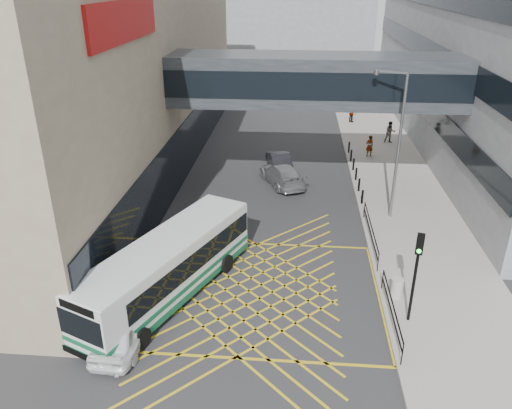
% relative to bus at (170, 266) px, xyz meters
% --- Properties ---
extents(ground, '(120.00, 120.00, 0.00)m').
position_rel_bus_xyz_m(ground, '(3.50, 0.61, -1.56)').
color(ground, '#333335').
extents(building_whsmith, '(24.17, 42.00, 16.00)m').
position_rel_bus_xyz_m(building_whsmith, '(-14.49, 16.61, 6.44)').
color(building_whsmith, gray).
rests_on(building_whsmith, ground).
extents(building_far, '(28.00, 16.00, 18.00)m').
position_rel_bus_xyz_m(building_far, '(1.50, 60.61, 7.44)').
color(building_far, gray).
rests_on(building_far, ground).
extents(skybridge, '(20.00, 4.10, 3.00)m').
position_rel_bus_xyz_m(skybridge, '(6.50, 12.61, 5.94)').
color(skybridge, '#2E3338').
rests_on(skybridge, ground).
extents(pavement, '(6.00, 54.00, 0.16)m').
position_rel_bus_xyz_m(pavement, '(12.50, 15.61, -1.48)').
color(pavement, '#A09B92').
rests_on(pavement, ground).
extents(box_junction, '(12.00, 9.00, 0.01)m').
position_rel_bus_xyz_m(box_junction, '(3.50, 0.61, -1.55)').
color(box_junction, gold).
rests_on(box_junction, ground).
extents(bus, '(6.31, 10.43, 2.90)m').
position_rel_bus_xyz_m(bus, '(0.00, 0.00, 0.00)').
color(bus, silver).
rests_on(bus, ground).
extents(car_white, '(2.11, 4.61, 1.44)m').
position_rel_bus_xyz_m(car_white, '(-1.00, -3.39, -0.84)').
color(car_white, white).
rests_on(car_white, ground).
extents(car_dark, '(2.60, 4.60, 1.36)m').
position_rel_bus_xyz_m(car_dark, '(4.19, 16.80, -0.88)').
color(car_dark, black).
rests_on(car_dark, ground).
extents(car_silver, '(3.85, 5.28, 1.51)m').
position_rel_bus_xyz_m(car_silver, '(4.54, 13.80, -0.80)').
color(car_silver, gray).
rests_on(car_silver, ground).
extents(traffic_light, '(0.33, 0.50, 4.21)m').
position_rel_bus_xyz_m(traffic_light, '(10.40, -1.23, 1.34)').
color(traffic_light, black).
rests_on(traffic_light, pavement).
extents(street_lamp, '(1.86, 0.99, 8.52)m').
position_rel_bus_xyz_m(street_lamp, '(11.07, 8.97, 3.46)').
color(street_lamp, slate).
rests_on(street_lamp, pavement).
extents(litter_bin, '(0.54, 0.54, 0.93)m').
position_rel_bus_xyz_m(litter_bin, '(10.19, 0.53, -0.93)').
color(litter_bin, '#ADA89E').
rests_on(litter_bin, pavement).
extents(kerb_railings, '(0.05, 12.54, 1.00)m').
position_rel_bus_xyz_m(kerb_railings, '(9.65, 2.39, -0.68)').
color(kerb_railings, black).
rests_on(kerb_railings, pavement).
extents(bollards, '(0.14, 10.14, 0.90)m').
position_rel_bus_xyz_m(bollards, '(9.75, 15.61, -0.95)').
color(bollards, black).
rests_on(bollards, pavement).
extents(pedestrian_a, '(0.79, 0.67, 1.70)m').
position_rel_bus_xyz_m(pedestrian_a, '(11.26, 19.85, -0.54)').
color(pedestrian_a, gray).
rests_on(pedestrian_a, pavement).
extents(pedestrian_b, '(0.96, 0.63, 1.85)m').
position_rel_bus_xyz_m(pedestrian_b, '(13.46, 23.61, -0.47)').
color(pedestrian_b, gray).
rests_on(pedestrian_b, pavement).
extents(pedestrian_c, '(1.11, 1.04, 1.74)m').
position_rel_bus_xyz_m(pedestrian_c, '(10.75, 29.97, -0.53)').
color(pedestrian_c, gray).
rests_on(pedestrian_c, pavement).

